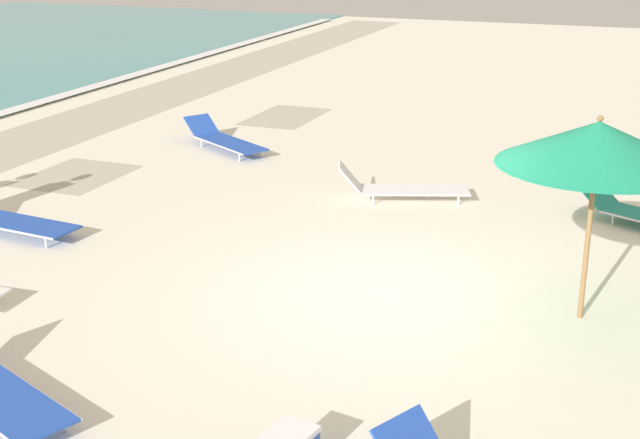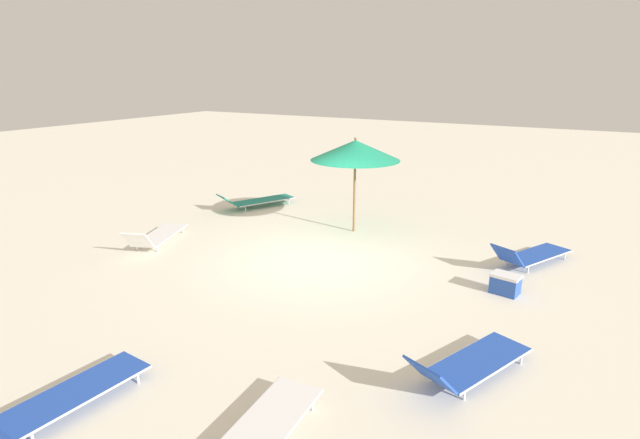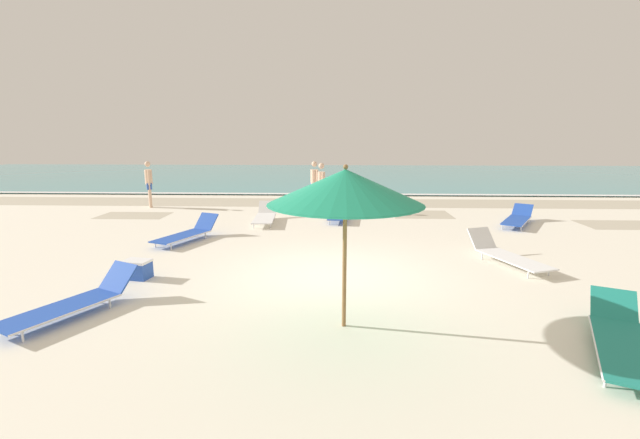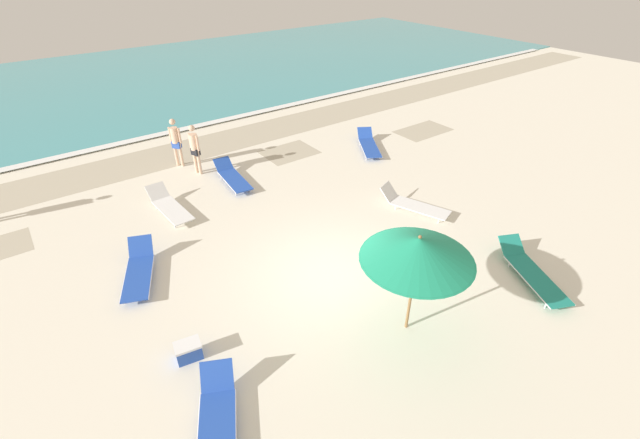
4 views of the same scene
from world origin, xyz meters
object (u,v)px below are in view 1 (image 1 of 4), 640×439
(beach_umbrella, at_px, (598,144))
(sun_lounger_near_water_left, at_px, (401,187))
(sun_lounger_mid_beach_solo, at_px, (225,139))
(sun_lounger_mid_beach_pair_b, at_px, (10,219))

(beach_umbrella, bearing_deg, sun_lounger_near_water_left, 41.80)
(beach_umbrella, height_order, sun_lounger_near_water_left, beach_umbrella)
(sun_lounger_near_water_left, distance_m, sun_lounger_mid_beach_solo, 4.62)
(beach_umbrella, distance_m, sun_lounger_near_water_left, 5.13)
(beach_umbrella, distance_m, sun_lounger_mid_beach_solo, 9.40)
(sun_lounger_near_water_left, height_order, sun_lounger_mid_beach_solo, sun_lounger_near_water_left)
(beach_umbrella, height_order, sun_lounger_mid_beach_pair_b, beach_umbrella)
(sun_lounger_near_water_left, relative_size, sun_lounger_mid_beach_pair_b, 0.98)
(sun_lounger_mid_beach_solo, bearing_deg, sun_lounger_mid_beach_pair_b, -155.77)
(beach_umbrella, relative_size, sun_lounger_mid_beach_pair_b, 1.06)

